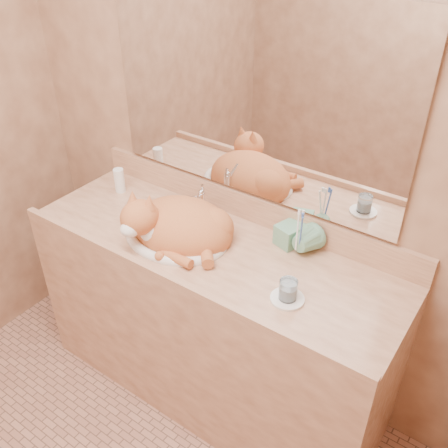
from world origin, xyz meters
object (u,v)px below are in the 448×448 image
Objects in this scene: sink_basin at (176,222)px; toothbrush_cup at (298,246)px; water_glass at (288,290)px; vanity_counter at (212,323)px; soap_dispenser at (281,228)px; cat at (176,224)px.

sink_basin is 0.50m from toothbrush_cup.
toothbrush_cup is at bearing 110.61° from water_glass.
vanity_counter is 8.03× the size of soap_dispenser.
toothbrush_cup reaches higher than water_glass.
vanity_counter is 21.14× the size of water_glass.
cat is 0.56m from water_glass.
sink_basin is 0.43m from soap_dispenser.
cat is 2.18× the size of soap_dispenser.
cat is 5.74× the size of water_glass.
toothbrush_cup is 0.25m from water_glass.
cat is at bearing 173.56° from water_glass.
water_glass is (0.09, -0.24, -0.00)m from toothbrush_cup.
soap_dispenser is (0.39, 0.17, 0.03)m from sink_basin.
water_glass is (0.56, -0.07, -0.02)m from sink_basin.
cat reaches higher than sink_basin.
cat is (0.01, -0.01, 0.00)m from sink_basin.
sink_basin is 2.27× the size of soap_dispenser.
vanity_counter is 0.59m from soap_dispenser.
water_glass is at bearing -17.23° from cat.
vanity_counter is 0.59m from toothbrush_cup.
toothbrush_cup is (0.46, 0.18, -0.02)m from cat.
soap_dispenser is at bearing 173.34° from toothbrush_cup.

